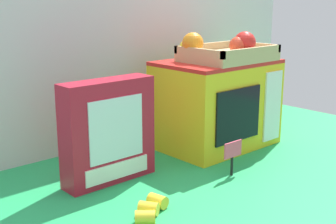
% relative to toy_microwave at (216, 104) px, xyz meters
% --- Properties ---
extents(ground_plane, '(1.70, 1.70, 0.00)m').
position_rel_toy_microwave_xyz_m(ground_plane, '(-0.17, -0.04, -0.14)').
color(ground_plane, '#219E54').
rests_on(ground_plane, ground).
extents(display_back_panel, '(1.61, 0.03, 0.74)m').
position_rel_toy_microwave_xyz_m(display_back_panel, '(-0.17, 0.27, 0.22)').
color(display_back_panel, silver).
rests_on(display_back_panel, ground).
extents(toy_microwave, '(0.39, 0.27, 0.29)m').
position_rel_toy_microwave_xyz_m(toy_microwave, '(0.00, 0.00, 0.00)').
color(toy_microwave, yellow).
rests_on(toy_microwave, ground).
extents(food_groups_crate, '(0.29, 0.21, 0.10)m').
position_rel_toy_microwave_xyz_m(food_groups_crate, '(0.00, -0.03, 0.18)').
color(food_groups_crate, tan).
rests_on(food_groups_crate, toy_microwave).
extents(cookie_set_box, '(0.26, 0.08, 0.28)m').
position_rel_toy_microwave_xyz_m(cookie_set_box, '(-0.45, -0.02, -0.00)').
color(cookie_set_box, '#B2192D').
rests_on(cookie_set_box, ground).
extents(price_sign, '(0.07, 0.01, 0.10)m').
position_rel_toy_microwave_xyz_m(price_sign, '(-0.17, -0.22, -0.08)').
color(price_sign, black).
rests_on(price_sign, ground).
extents(loose_toy_banana, '(0.12, 0.10, 0.03)m').
position_rel_toy_microwave_xyz_m(loose_toy_banana, '(-0.50, -0.25, -0.13)').
color(loose_toy_banana, yellow).
rests_on(loose_toy_banana, ground).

